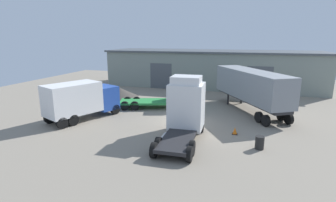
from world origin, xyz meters
name	(u,v)px	position (x,y,z in m)	size (l,w,h in m)	color
ground_plane	(183,121)	(0.00, 0.00, 0.00)	(60.00, 60.00, 0.00)	gray
warehouse_building	(212,69)	(0.00, 17.94, 2.66)	(30.93, 8.38, 5.31)	gray
tractor_unit_white	(185,108)	(0.92, -3.20, 2.10)	(2.72, 6.40, 4.46)	silver
container_trailer_red	(251,86)	(5.57, 5.08, 2.59)	(7.49, 10.31, 4.06)	gray
box_truck_blue	(81,99)	(-8.86, -1.91, 1.86)	(4.77, 6.92, 3.35)	#2347A3
flatbed_truck_teal	(171,96)	(-2.30, 4.27, 1.27)	(7.68, 4.51, 2.65)	#197075
gravel_pile	(120,92)	(-9.80, 7.21, 0.57)	(4.55, 4.55, 1.14)	#423D38
oil_drum	(260,143)	(6.22, -4.21, 0.44)	(0.58, 0.58, 0.88)	black
traffic_cone	(235,131)	(4.52, -1.89, 0.25)	(0.40, 0.40, 0.55)	black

